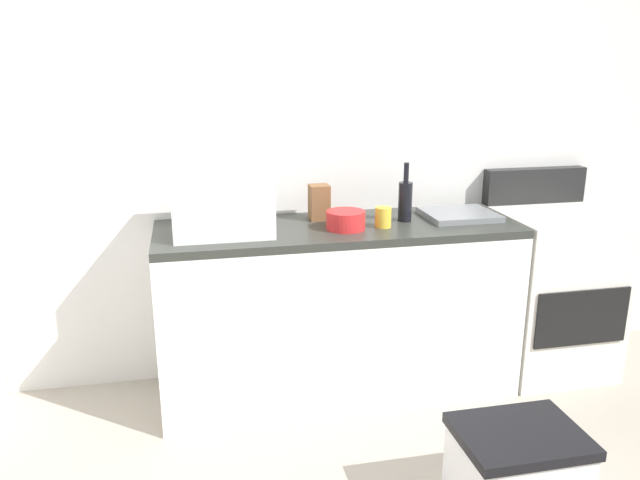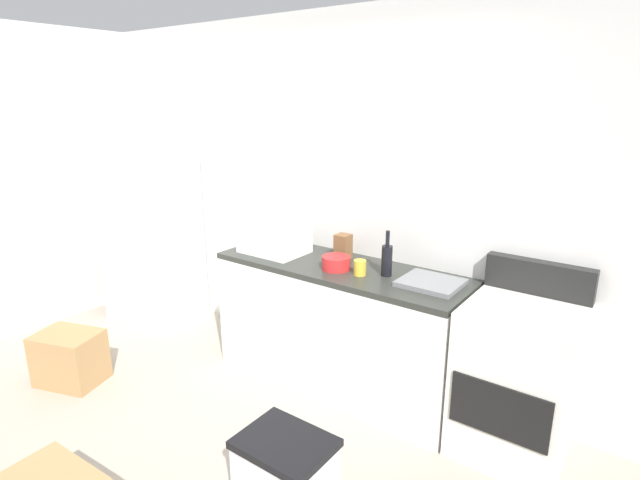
{
  "view_description": "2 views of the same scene",
  "coord_description": "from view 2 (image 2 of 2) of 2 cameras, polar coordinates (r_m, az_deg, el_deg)",
  "views": [
    {
      "loc": [
        -0.42,
        -1.7,
        1.69
      ],
      "look_at": [
        0.15,
        0.92,
        0.91
      ],
      "focal_mm": 34.89,
      "sensor_mm": 36.0,
      "label": 1
    },
    {
      "loc": [
        2.11,
        -1.51,
        2.01
      ],
      "look_at": [
        0.24,
        1.05,
        1.11
      ],
      "focal_mm": 28.12,
      "sensor_mm": 36.0,
      "label": 2
    }
  ],
  "objects": [
    {
      "name": "storage_bin",
      "position": [
        2.79,
        -3.93,
        -24.83
      ],
      "size": [
        0.46,
        0.36,
        0.38
      ],
      "color": "silver",
      "rests_on": "ground_plane"
    },
    {
      "name": "wall_back",
      "position": [
        3.78,
        1.54,
        5.09
      ],
      "size": [
        5.0,
        0.1,
        2.6
      ],
      "primitive_type": "cube",
      "color": "silver",
      "rests_on": "ground_plane"
    },
    {
      "name": "knife_block",
      "position": [
        3.56,
        2.64,
        -0.77
      ],
      "size": [
        0.1,
        0.1,
        0.18
      ],
      "primitive_type": "cube",
      "color": "brown",
      "rests_on": "kitchen_counter"
    },
    {
      "name": "microwave",
      "position": [
        3.71,
        -5.25,
        0.61
      ],
      "size": [
        0.46,
        0.34,
        0.27
      ],
      "primitive_type": "cube",
      "color": "white",
      "rests_on": "kitchen_counter"
    },
    {
      "name": "mixing_bowl",
      "position": [
        3.35,
        1.84,
        -2.61
      ],
      "size": [
        0.19,
        0.19,
        0.09
      ],
      "primitive_type": "cylinder",
      "color": "red",
      "rests_on": "kitchen_counter"
    },
    {
      "name": "sink_basin",
      "position": [
        3.16,
        12.5,
        -4.77
      ],
      "size": [
        0.36,
        0.32,
        0.03
      ],
      "primitive_type": "cube",
      "color": "slate",
      "rests_on": "kitchen_counter"
    },
    {
      "name": "refrigerator",
      "position": [
        4.82,
        -18.74,
        1.47
      ],
      "size": [
        0.68,
        0.66,
        1.75
      ],
      "primitive_type": "cube",
      "color": "white",
      "rests_on": "ground_plane"
    },
    {
      "name": "stove_oven",
      "position": [
        3.18,
        21.45,
        -14.41
      ],
      "size": [
        0.6,
        0.61,
        1.1
      ],
      "color": "silver",
      "rests_on": "ground_plane"
    },
    {
      "name": "kitchen_counter",
      "position": [
        3.61,
        2.21,
        -9.7
      ],
      "size": [
        1.8,
        0.6,
        0.9
      ],
      "color": "white",
      "rests_on": "ground_plane"
    },
    {
      "name": "coffee_mug",
      "position": [
        3.25,
        4.56,
        -3.15
      ],
      "size": [
        0.08,
        0.08,
        0.1
      ],
      "primitive_type": "cylinder",
      "color": "gold",
      "rests_on": "kitchen_counter"
    },
    {
      "name": "ground_plane",
      "position": [
        3.28,
        -15.57,
        -22.56
      ],
      "size": [
        6.0,
        6.0,
        0.0
      ],
      "primitive_type": "plane",
      "color": "#9E9384"
    },
    {
      "name": "cardboard_box_medium",
      "position": [
        4.15,
        -26.6,
        -11.9
      ],
      "size": [
        0.52,
        0.45,
        0.38
      ],
      "primitive_type": "cube",
      "rotation": [
        0.0,
        0.0,
        0.33
      ],
      "color": "#A37A4C",
      "rests_on": "ground_plane"
    },
    {
      "name": "wine_bottle",
      "position": [
        3.24,
        7.62,
        -2.2
      ],
      "size": [
        0.07,
        0.07,
        0.3
      ],
      "color": "black",
      "rests_on": "kitchen_counter"
    }
  ]
}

